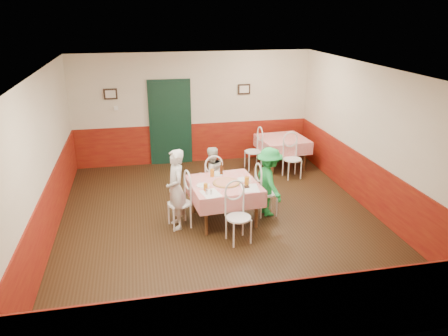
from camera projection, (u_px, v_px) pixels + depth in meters
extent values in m
plane|color=black|center=(220.00, 220.00, 8.29)|extent=(7.00, 7.00, 0.00)
plane|color=white|center=(220.00, 71.00, 7.33)|extent=(7.00, 7.00, 0.00)
cube|color=beige|center=(193.00, 108.00, 11.03)|extent=(6.00, 0.10, 2.80)
cube|color=beige|center=(284.00, 249.00, 4.59)|extent=(6.00, 0.10, 2.80)
cube|color=beige|center=(43.00, 161.00, 7.24)|extent=(0.10, 7.00, 2.80)
cube|color=beige|center=(373.00, 140.00, 8.38)|extent=(0.10, 7.00, 2.80)
cube|color=maroon|center=(194.00, 143.00, 11.33)|extent=(6.00, 0.03, 1.00)
cube|color=maroon|center=(280.00, 318.00, 4.92)|extent=(6.00, 0.03, 1.00)
cube|color=maroon|center=(51.00, 210.00, 7.56)|extent=(0.03, 7.00, 1.00)
cube|color=maroon|center=(367.00, 184.00, 8.68)|extent=(0.03, 7.00, 1.00)
cube|color=black|center=(170.00, 124.00, 10.99)|extent=(0.96, 0.06, 2.10)
cube|color=black|center=(111.00, 94.00, 10.45)|extent=(0.32, 0.03, 0.26)
cube|color=black|center=(244.00, 89.00, 11.07)|extent=(0.32, 0.03, 0.26)
cube|color=white|center=(116.00, 108.00, 10.59)|extent=(0.10, 0.03, 0.10)
cube|color=red|center=(224.00, 202.00, 8.17)|extent=(1.33, 1.33, 0.77)
cube|color=red|center=(282.00, 153.00, 10.95)|extent=(1.21, 1.21, 0.77)
cylinder|color=#B74723|center=(226.00, 183.00, 8.00)|extent=(0.53, 0.53, 0.03)
cylinder|color=white|center=(203.00, 185.00, 7.90)|extent=(0.27, 0.27, 0.01)
cylinder|color=white|center=(244.00, 180.00, 8.17)|extent=(0.27, 0.27, 0.01)
cylinder|color=white|center=(216.00, 174.00, 8.42)|extent=(0.27, 0.27, 0.01)
cylinder|color=#BF7219|center=(206.00, 187.00, 7.67)|extent=(0.08, 0.08, 0.13)
cylinder|color=#BF7219|center=(247.00, 181.00, 7.91)|extent=(0.09, 0.09, 0.16)
cylinder|color=#BF7219|center=(212.00, 173.00, 8.31)|extent=(0.09, 0.09, 0.15)
cylinder|color=#381C0A|center=(221.00, 169.00, 8.40)|extent=(0.07, 0.07, 0.23)
cylinder|color=silver|center=(207.00, 193.00, 7.50)|extent=(0.04, 0.04, 0.09)
cylinder|color=silver|center=(211.00, 192.00, 7.51)|extent=(0.04, 0.04, 0.09)
cylinder|color=#B23319|center=(206.00, 191.00, 7.56)|extent=(0.04, 0.04, 0.09)
cube|color=white|center=(211.00, 193.00, 7.57)|extent=(0.38, 0.46, 0.00)
cube|color=white|center=(250.00, 188.00, 7.80)|extent=(0.34, 0.43, 0.00)
cube|color=black|center=(246.00, 187.00, 7.83)|extent=(0.12, 0.10, 0.02)
imported|color=gray|center=(176.00, 189.00, 7.80)|extent=(0.41, 0.57, 1.48)
imported|color=gray|center=(211.00, 175.00, 8.91)|extent=(0.69, 0.61, 1.18)
imported|color=gray|center=(269.00, 182.00, 8.31)|extent=(0.60, 0.92, 1.35)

